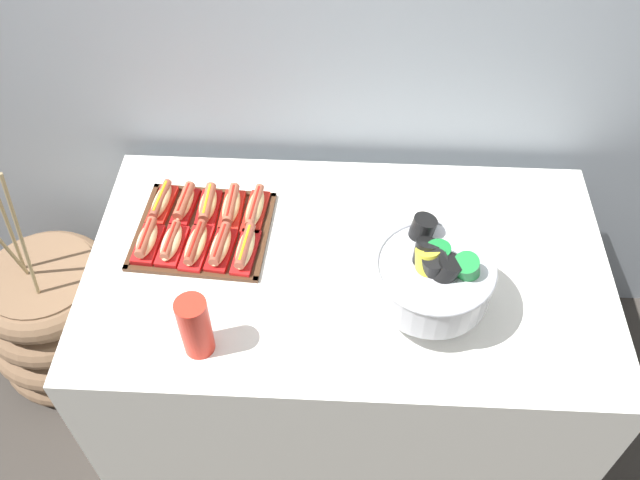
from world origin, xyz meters
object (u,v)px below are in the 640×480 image
at_px(hot_dog_1, 171,243).
at_px(hot_dog_4, 245,249).
at_px(hot_dog_7, 208,205).
at_px(cup_stack, 195,326).
at_px(hot_dog_0, 147,240).
at_px(punch_bowl, 433,276).
at_px(buffet_table, 344,334).
at_px(serving_tray, 203,231).
at_px(hot_dog_5, 161,202).
at_px(hot_dog_6, 185,203).
at_px(floor_vase, 62,317).
at_px(hot_dog_8, 231,207).
at_px(hot_dog_9, 255,209).
at_px(hot_dog_3, 221,247).
at_px(hot_dog_2, 196,245).

height_order(hot_dog_1, hot_dog_4, hot_dog_4).
bearing_deg(hot_dog_7, cup_stack, -83.91).
relative_size(hot_dog_0, punch_bowl, 0.48).
height_order(buffet_table, serving_tray, serving_tray).
bearing_deg(serving_tray, hot_dog_1, -135.79).
height_order(hot_dog_5, hot_dog_7, hot_dog_7).
distance_m(buffet_table, punch_bowl, 0.59).
bearing_deg(hot_dog_4, hot_dog_0, 176.49).
height_order(hot_dog_4, hot_dog_5, hot_dog_4).
distance_m(hot_dog_6, punch_bowl, 0.83).
height_order(serving_tray, hot_dog_4, hot_dog_4).
relative_size(serving_tray, hot_dog_0, 2.73).
xyz_separation_m(hot_dog_0, hot_dog_4, (0.30, -0.02, -0.00)).
bearing_deg(floor_vase, buffet_table, -7.15).
bearing_deg(hot_dog_8, hot_dog_1, -135.79).
bearing_deg(hot_dog_0, hot_dog_9, 25.30).
height_order(hot_dog_1, hot_dog_6, same).
bearing_deg(cup_stack, hot_dog_8, 87.45).
relative_size(punch_bowl, cup_stack, 1.64).
height_order(hot_dog_3, hot_dog_6, hot_dog_3).
relative_size(hot_dog_6, hot_dog_7, 1.05).
relative_size(buffet_table, hot_dog_8, 9.16).
distance_m(hot_dog_1, hot_dog_2, 0.08).
bearing_deg(cup_stack, hot_dog_4, 74.94).
xyz_separation_m(floor_vase, hot_dog_2, (0.61, -0.11, 0.58)).
height_order(serving_tray, hot_dog_1, hot_dog_1).
xyz_separation_m(hot_dog_7, cup_stack, (0.05, -0.50, 0.06)).
distance_m(serving_tray, hot_dog_1, 0.12).
bearing_deg(hot_dog_9, hot_dog_4, -93.51).
height_order(buffet_table, hot_dog_5, hot_dog_5).
bearing_deg(hot_dog_9, hot_dog_6, 176.49).
bearing_deg(cup_stack, punch_bowl, 14.35).
relative_size(hot_dog_6, hot_dog_9, 0.88).
distance_m(buffet_table, hot_dog_7, 0.64).
height_order(buffet_table, hot_dog_3, hot_dog_3).
bearing_deg(punch_bowl, hot_dog_6, 155.31).
bearing_deg(hot_dog_3, hot_dog_4, -3.51).
bearing_deg(cup_stack, hot_dog_5, 111.86).
bearing_deg(hot_dog_6, hot_dog_5, 176.49).
bearing_deg(floor_vase, hot_dog_9, 3.53).
distance_m(serving_tray, cup_stack, 0.43).
distance_m(hot_dog_2, hot_dog_6, 0.18).
relative_size(buffet_table, cup_stack, 7.88).
xyz_separation_m(buffet_table, hot_dog_3, (-0.38, 0.02, 0.41)).
relative_size(floor_vase, hot_dog_0, 6.57).
relative_size(floor_vase, hot_dog_4, 5.66).
height_order(punch_bowl, cup_stack, punch_bowl).
height_order(hot_dog_1, hot_dog_5, hot_dog_1).
xyz_separation_m(hot_dog_1, hot_dog_3, (0.15, -0.01, 0.00)).
relative_size(floor_vase, hot_dog_9, 5.48).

